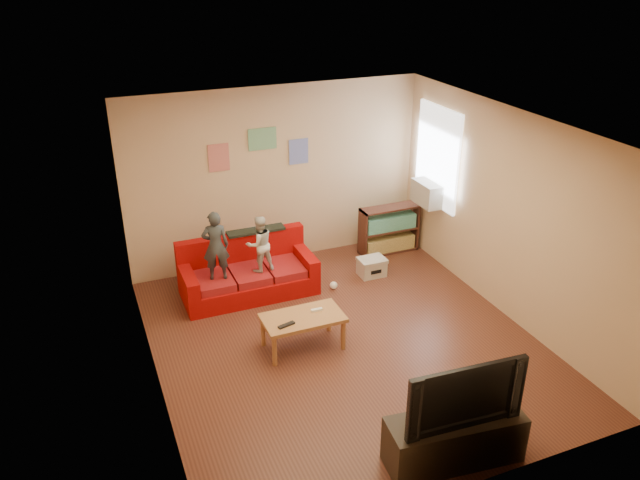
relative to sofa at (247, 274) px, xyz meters
name	(u,v)px	position (x,y,z in m)	size (l,w,h in m)	color
room_shell	(346,244)	(0.75, -1.67, 1.08)	(4.52, 5.02, 2.72)	brown
sofa	(247,274)	(0.00, 0.00, 0.00)	(1.85, 0.85, 0.81)	#A50906
child_a	(216,246)	(-0.45, -0.16, 0.60)	(0.35, 0.23, 0.97)	#31373B
child_b	(259,244)	(0.15, -0.16, 0.52)	(0.39, 0.30, 0.80)	silver
coffee_table	(303,321)	(0.24, -1.57, 0.10)	(0.97, 0.53, 0.44)	#B87A45
remote	(286,325)	(-0.01, -1.69, 0.18)	(0.21, 0.05, 0.02)	black
game_controller	(317,310)	(0.44, -1.52, 0.18)	(0.14, 0.04, 0.03)	white
bookshelf	(389,232)	(2.45, 0.39, 0.07)	(0.95, 0.29, 0.76)	#48251A
window	(437,157)	(2.97, -0.02, 1.37)	(0.04, 1.08, 1.48)	white
ac_unit	(428,193)	(2.85, -0.02, 0.81)	(0.28, 0.55, 0.35)	#B7B2A3
artwork_left	(219,158)	(-0.10, 0.81, 1.48)	(0.30, 0.01, 0.40)	#D87266
artwork_center	(262,139)	(0.55, 0.81, 1.68)	(0.42, 0.01, 0.32)	#72B27F
artwork_right	(299,151)	(1.10, 0.81, 1.43)	(0.30, 0.01, 0.38)	#727FCC
file_box	(372,267)	(1.84, -0.24, -0.13)	(0.40, 0.30, 0.27)	beige
tv_stand	(454,439)	(0.89, -3.84, -0.03)	(1.30, 0.43, 0.49)	#2F261B
television	(460,390)	(0.89, -3.84, 0.55)	(1.15, 0.15, 0.66)	black
tissue	(334,285)	(1.15, -0.40, -0.22)	(0.11, 0.11, 0.11)	white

